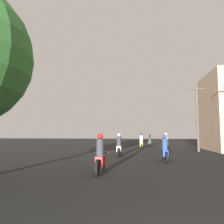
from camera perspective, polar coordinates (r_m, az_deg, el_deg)
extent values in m
cylinder|color=black|center=(9.94, -2.38, -13.20)|extent=(0.10, 0.64, 0.64)
cylinder|color=black|center=(8.67, -3.83, -14.34)|extent=(0.10, 0.64, 0.64)
cube|color=red|center=(9.28, -3.05, -12.55)|extent=(0.30, 0.84, 0.39)
cylinder|color=black|center=(9.66, -2.59, -10.51)|extent=(0.60, 0.04, 0.04)
cylinder|color=#2D2D33|center=(9.15, -3.12, -9.25)|extent=(0.32, 0.32, 0.69)
sphere|color=#A51919|center=(9.13, -3.11, -6.34)|extent=(0.24, 0.24, 0.24)
cylinder|color=black|center=(14.03, 13.31, -10.80)|extent=(0.10, 0.64, 0.64)
cylinder|color=black|center=(12.58, 14.06, -11.42)|extent=(0.10, 0.64, 0.64)
cube|color=#1E389E|center=(13.29, 13.65, -10.32)|extent=(0.30, 0.91, 0.36)
cylinder|color=black|center=(13.74, 13.39, -8.99)|extent=(0.60, 0.04, 0.04)
cylinder|color=navy|center=(13.16, 13.64, -8.22)|extent=(0.32, 0.32, 0.62)
sphere|color=navy|center=(13.15, 13.60, -6.34)|extent=(0.24, 0.24, 0.24)
cylinder|color=black|center=(16.62, 2.11, -10.05)|extent=(0.10, 0.65, 0.65)
cylinder|color=black|center=(15.18, 1.63, -10.49)|extent=(0.10, 0.65, 0.65)
cube|color=silver|center=(15.89, 1.88, -9.55)|extent=(0.30, 0.83, 0.40)
cylinder|color=black|center=(16.33, 2.02, -8.39)|extent=(0.60, 0.04, 0.04)
cylinder|color=#2D2D33|center=(15.77, 1.84, -7.65)|extent=(0.32, 0.32, 0.67)
sphere|color=silver|center=(15.76, 1.84, -6.00)|extent=(0.24, 0.24, 0.24)
cylinder|color=black|center=(20.55, 13.74, -8.99)|extent=(0.10, 0.67, 0.67)
cylinder|color=black|center=(19.29, 14.18, -9.22)|extent=(0.10, 0.67, 0.67)
cube|color=orange|center=(19.91, 13.94, -8.54)|extent=(0.30, 0.81, 0.39)
cylinder|color=black|center=(20.30, 13.78, -7.64)|extent=(0.60, 0.04, 0.04)
cylinder|color=#B28E47|center=(19.80, 13.93, -6.97)|extent=(0.32, 0.32, 0.70)
sphere|color=silver|center=(19.80, 13.90, -5.62)|extent=(0.24, 0.24, 0.24)
cylinder|color=black|center=(23.60, 7.66, -8.74)|extent=(0.10, 0.57, 0.57)
cylinder|color=black|center=(22.26, 7.70, -8.95)|extent=(0.10, 0.57, 0.57)
cube|color=gold|center=(22.92, 7.67, -8.35)|extent=(0.30, 0.70, 0.39)
cylinder|color=black|center=(23.34, 7.65, -7.57)|extent=(0.60, 0.04, 0.04)
cylinder|color=silver|center=(22.82, 7.66, -6.99)|extent=(0.32, 0.32, 0.70)
sphere|color=navy|center=(22.82, 7.64, -5.82)|extent=(0.24, 0.24, 0.24)
cylinder|color=black|center=(28.15, 9.78, -8.14)|extent=(0.10, 0.60, 0.60)
cylinder|color=black|center=(26.88, 9.91, -8.27)|extent=(0.10, 0.60, 0.60)
cube|color=#1E6B33|center=(27.51, 9.84, -7.86)|extent=(0.30, 0.79, 0.33)
cylinder|color=black|center=(27.91, 9.79, -7.28)|extent=(0.60, 0.04, 0.04)
cylinder|color=#2D2D33|center=(27.41, 9.83, -6.94)|extent=(0.32, 0.32, 0.56)
sphere|color=black|center=(27.40, 9.82, -6.11)|extent=(0.24, 0.24, 0.24)
cylinder|color=#4C4238|center=(20.71, 21.43, -1.27)|extent=(0.20, 0.20, 6.07)
cylinder|color=#4C4238|center=(21.03, 21.19, 5.64)|extent=(1.60, 0.10, 0.10)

